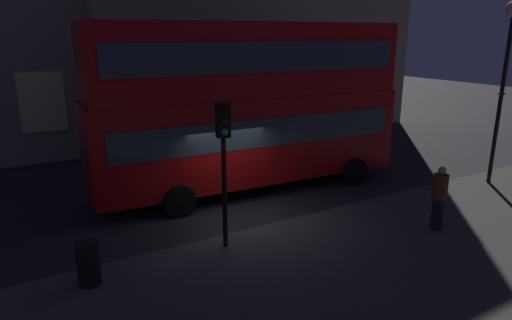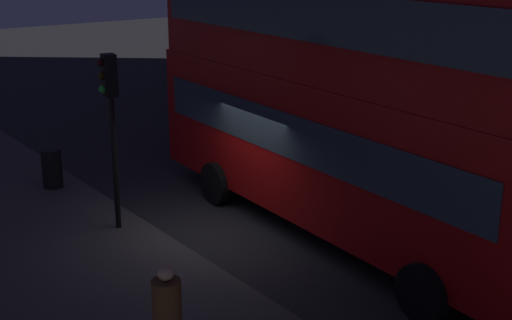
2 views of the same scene
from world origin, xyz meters
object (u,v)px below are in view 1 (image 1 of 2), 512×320
(litter_bin, at_px, (88,263))
(double_decker_bus, at_px, (249,101))
(traffic_light_near_kerb, at_px, (224,145))
(street_lamp, at_px, (508,50))
(pedestrian, at_px, (439,198))

(litter_bin, bearing_deg, double_decker_bus, 32.43)
(traffic_light_near_kerb, distance_m, street_lamp, 10.75)
(traffic_light_near_kerb, bearing_deg, pedestrian, -8.64)
(pedestrian, bearing_deg, double_decker_bus, -87.55)
(traffic_light_near_kerb, height_order, litter_bin, traffic_light_near_kerb)
(litter_bin, bearing_deg, pedestrian, -11.80)
(double_decker_bus, relative_size, pedestrian, 6.08)
(litter_bin, bearing_deg, street_lamp, -0.52)
(traffic_light_near_kerb, xyz_separation_m, pedestrian, (5.54, -1.96, -1.75))
(street_lamp, bearing_deg, double_decker_bus, 152.61)
(traffic_light_near_kerb, relative_size, litter_bin, 3.83)
(traffic_light_near_kerb, distance_m, litter_bin, 3.98)
(street_lamp, xyz_separation_m, pedestrian, (-5.02, -1.73, -3.76))
(double_decker_bus, xyz_separation_m, traffic_light_near_kerb, (-2.80, -3.79, -0.37))
(street_lamp, distance_m, litter_bin, 14.51)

